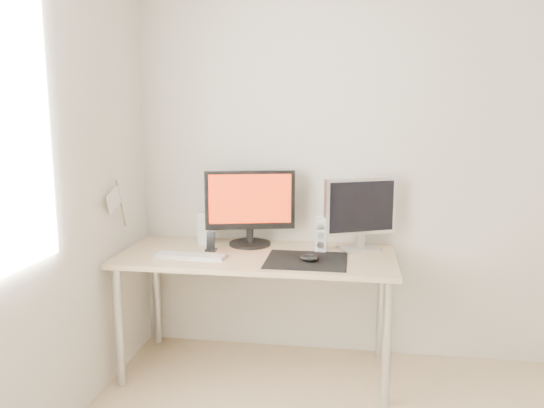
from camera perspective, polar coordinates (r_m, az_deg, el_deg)
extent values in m
plane|color=silver|center=(3.36, 15.37, 4.45)|extent=(3.50, 0.00, 3.50)
cube|color=black|center=(2.97, 3.72, -6.06)|extent=(0.45, 0.40, 0.00)
ellipsoid|color=black|center=(2.94, 4.06, -5.84)|extent=(0.11, 0.06, 0.04)
cube|color=#D1B587|center=(3.11, -1.63, -5.63)|extent=(1.60, 0.70, 0.03)
cylinder|color=silver|center=(3.18, -16.13, -12.60)|extent=(0.05, 0.05, 0.70)
cylinder|color=silver|center=(2.92, 12.23, -14.52)|extent=(0.05, 0.05, 0.70)
cylinder|color=silver|center=(3.68, -12.33, -9.34)|extent=(0.05, 0.05, 0.70)
cylinder|color=silver|center=(3.46, 11.65, -10.58)|extent=(0.05, 0.05, 0.70)
cylinder|color=black|center=(3.31, -2.38, -4.29)|extent=(0.31, 0.31, 0.02)
cylinder|color=black|center=(3.29, -2.39, -3.14)|extent=(0.06, 0.06, 0.12)
cube|color=black|center=(3.24, -2.39, 0.44)|extent=(0.55, 0.17, 0.36)
cube|color=#F2570C|center=(3.22, -2.37, 0.55)|extent=(0.49, 0.12, 0.30)
cube|color=silver|center=(3.24, 9.37, -4.72)|extent=(0.27, 0.24, 0.01)
cube|color=#A9A9AC|center=(3.23, 9.39, -3.73)|extent=(0.06, 0.06, 0.10)
cube|color=silver|center=(3.19, 9.49, -0.23)|extent=(0.42, 0.23, 0.34)
cube|color=black|center=(3.17, 9.67, -0.30)|extent=(0.37, 0.18, 0.30)
cube|color=silver|center=(3.33, -7.32, -2.59)|extent=(0.07, 0.07, 0.21)
cylinder|color=silver|center=(3.30, -7.50, -3.70)|extent=(0.04, 0.01, 0.04)
cylinder|color=silver|center=(3.29, -7.52, -2.75)|extent=(0.04, 0.01, 0.04)
cylinder|color=#B8B8BA|center=(3.28, -7.54, -1.79)|extent=(0.04, 0.01, 0.04)
cube|color=silver|center=(3.16, 5.27, -3.24)|extent=(0.07, 0.07, 0.21)
cylinder|color=#AEAFB1|center=(3.13, 5.20, -4.42)|extent=(0.04, 0.01, 0.04)
cylinder|color=#B6B6B9|center=(3.12, 5.22, -3.42)|extent=(0.04, 0.01, 0.04)
cylinder|color=#AEAEB0|center=(3.10, 5.24, -2.41)|extent=(0.04, 0.01, 0.04)
cube|color=#B6B6B8|center=(3.07, -8.78, -5.57)|extent=(0.43, 0.15, 0.01)
cube|color=silver|center=(3.07, -8.78, -5.43)|extent=(0.41, 0.13, 0.01)
cube|color=black|center=(3.19, -6.58, -4.91)|extent=(0.06, 0.06, 0.01)
cube|color=black|center=(3.17, -6.60, -3.91)|extent=(0.05, 0.02, 0.10)
cylinder|color=#A57F54|center=(3.21, -15.95, 0.04)|extent=(0.01, 0.10, 0.29)
cube|color=white|center=(3.12, -16.63, 0.48)|extent=(0.00, 0.19, 0.15)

